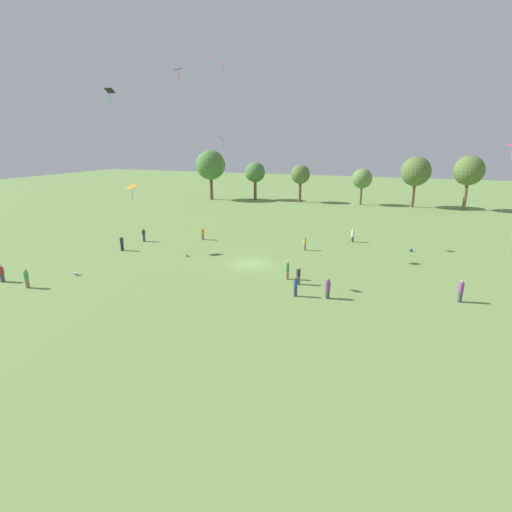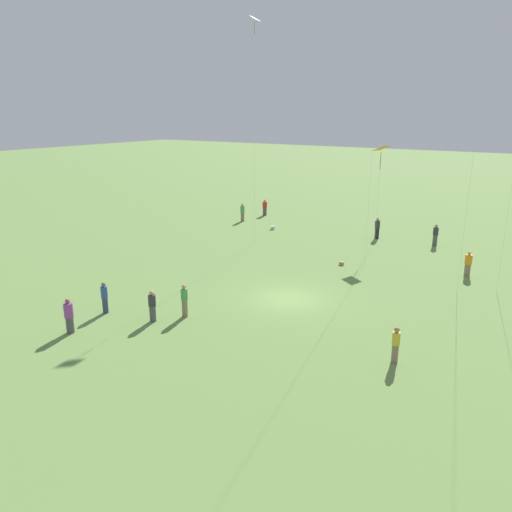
{
  "view_description": "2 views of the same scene",
  "coord_description": "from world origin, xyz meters",
  "px_view_note": "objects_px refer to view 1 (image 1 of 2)",
  "views": [
    {
      "loc": [
        15.72,
        -38.9,
        13.01
      ],
      "look_at": [
        2.22,
        -3.82,
        2.16
      ],
      "focal_mm": 28.0,
      "sensor_mm": 36.0,
      "label": 1
    },
    {
      "loc": [
        24.28,
        13.28,
        10.73
      ],
      "look_at": [
        0.01,
        -2.23,
        2.28
      ],
      "focal_mm": 35.0,
      "sensor_mm": 36.0,
      "label": 2
    }
  ],
  "objects_px": {
    "person_7": "(144,235)",
    "person_10": "(328,289)",
    "person_3": "(122,243)",
    "kite_3": "(179,84)",
    "kite_4": "(111,106)",
    "person_4": "(2,274)",
    "picnic_bag_0": "(187,256)",
    "person_0": "(26,279)",
    "kite_6": "(224,81)",
    "person_1": "(202,234)",
    "person_8": "(353,236)",
    "kite_5": "(132,189)",
    "picnic_bag_2": "(76,274)",
    "person_6": "(296,287)",
    "person_5": "(305,244)",
    "person_11": "(287,270)",
    "person_9": "(461,291)",
    "picnic_bag_1": "(411,250)",
    "kite_1": "(222,143)",
    "person_2": "(298,276)"
  },
  "relations": [
    {
      "from": "person_7",
      "to": "person_10",
      "type": "xyz_separation_m",
      "value": [
        27.03,
        -11.23,
        0.01
      ]
    },
    {
      "from": "person_3",
      "to": "kite_3",
      "type": "relative_size",
      "value": 0.09
    },
    {
      "from": "person_7",
      "to": "kite_4",
      "type": "distance_m",
      "value": 21.19
    },
    {
      "from": "person_4",
      "to": "picnic_bag_0",
      "type": "distance_m",
      "value": 18.44
    },
    {
      "from": "person_0",
      "to": "kite_6",
      "type": "distance_m",
      "value": 31.02
    },
    {
      "from": "person_1",
      "to": "person_8",
      "type": "height_order",
      "value": "person_8"
    },
    {
      "from": "person_1",
      "to": "kite_5",
      "type": "distance_m",
      "value": 11.58
    },
    {
      "from": "person_8",
      "to": "picnic_bag_2",
      "type": "height_order",
      "value": "person_8"
    },
    {
      "from": "person_6",
      "to": "person_1",
      "type": "bearing_deg",
      "value": 147.53
    },
    {
      "from": "person_5",
      "to": "person_8",
      "type": "height_order",
      "value": "person_8"
    },
    {
      "from": "kite_5",
      "to": "person_3",
      "type": "bearing_deg",
      "value": -103.91
    },
    {
      "from": "person_5",
      "to": "person_11",
      "type": "relative_size",
      "value": 0.91
    },
    {
      "from": "person_1",
      "to": "kite_6",
      "type": "bearing_deg",
      "value": -131.19
    },
    {
      "from": "person_9",
      "to": "kite_6",
      "type": "height_order",
      "value": "kite_6"
    },
    {
      "from": "kite_6",
      "to": "picnic_bag_0",
      "type": "relative_size",
      "value": 69.15
    },
    {
      "from": "kite_4",
      "to": "picnic_bag_1",
      "type": "height_order",
      "value": "kite_4"
    },
    {
      "from": "person_0",
      "to": "person_5",
      "type": "xyz_separation_m",
      "value": [
        20.53,
        22.01,
        -0.05
      ]
    },
    {
      "from": "person_6",
      "to": "person_11",
      "type": "relative_size",
      "value": 0.96
    },
    {
      "from": "kite_1",
      "to": "person_8",
      "type": "bearing_deg",
      "value": -55.49
    },
    {
      "from": "person_8",
      "to": "kite_3",
      "type": "distance_m",
      "value": 28.41
    },
    {
      "from": "person_11",
      "to": "kite_1",
      "type": "bearing_deg",
      "value": 74.65
    },
    {
      "from": "person_3",
      "to": "picnic_bag_2",
      "type": "xyz_separation_m",
      "value": [
        1.88,
        -9.39,
        -0.75
      ]
    },
    {
      "from": "person_3",
      "to": "picnic_bag_1",
      "type": "bearing_deg",
      "value": 45.27
    },
    {
      "from": "kite_6",
      "to": "person_10",
      "type": "bearing_deg",
      "value": 35.28
    },
    {
      "from": "person_0",
      "to": "picnic_bag_2",
      "type": "xyz_separation_m",
      "value": [
        1.44,
        4.37,
        -0.74
      ]
    },
    {
      "from": "person_1",
      "to": "person_7",
      "type": "bearing_deg",
      "value": 75.98
    },
    {
      "from": "person_1",
      "to": "person_4",
      "type": "height_order",
      "value": "person_1"
    },
    {
      "from": "person_6",
      "to": "person_10",
      "type": "bearing_deg",
      "value": 19.79
    },
    {
      "from": "person_11",
      "to": "kite_6",
      "type": "distance_m",
      "value": 25.28
    },
    {
      "from": "person_9",
      "to": "person_11",
      "type": "xyz_separation_m",
      "value": [
        -15.17,
        0.3,
        -0.04
      ]
    },
    {
      "from": "person_10",
      "to": "picnic_bag_1",
      "type": "relative_size",
      "value": 4.95
    },
    {
      "from": "person_11",
      "to": "person_7",
      "type": "bearing_deg",
      "value": 101.4
    },
    {
      "from": "person_2",
      "to": "person_5",
      "type": "bearing_deg",
      "value": -114.9
    },
    {
      "from": "person_3",
      "to": "kite_1",
      "type": "bearing_deg",
      "value": 75.69
    },
    {
      "from": "person_8",
      "to": "kite_3",
      "type": "height_order",
      "value": "kite_3"
    },
    {
      "from": "picnic_bag_1",
      "to": "picnic_bag_2",
      "type": "relative_size",
      "value": 0.82
    },
    {
      "from": "person_9",
      "to": "kite_4",
      "type": "height_order",
      "value": "kite_4"
    },
    {
      "from": "person_9",
      "to": "kite_3",
      "type": "height_order",
      "value": "kite_3"
    },
    {
      "from": "person_3",
      "to": "person_7",
      "type": "xyz_separation_m",
      "value": [
        -0.31,
        4.82,
        -0.03
      ]
    },
    {
      "from": "person_9",
      "to": "kite_6",
      "type": "xyz_separation_m",
      "value": [
        -27.1,
        11.89,
        19.0
      ]
    },
    {
      "from": "person_7",
      "to": "person_9",
      "type": "distance_m",
      "value": 38.4
    },
    {
      "from": "person_7",
      "to": "person_11",
      "type": "distance_m",
      "value": 23.68
    },
    {
      "from": "person_5",
      "to": "picnic_bag_1",
      "type": "distance_m",
      "value": 12.97
    },
    {
      "from": "picnic_bag_1",
      "to": "person_1",
      "type": "bearing_deg",
      "value": -172.12
    },
    {
      "from": "person_4",
      "to": "picnic_bag_1",
      "type": "bearing_deg",
      "value": 32.2
    },
    {
      "from": "person_1",
      "to": "kite_1",
      "type": "relative_size",
      "value": 0.13
    },
    {
      "from": "person_8",
      "to": "kite_5",
      "type": "distance_m",
      "value": 28.73
    },
    {
      "from": "kite_4",
      "to": "kite_5",
      "type": "xyz_separation_m",
      "value": [
        -5.29,
        8.54,
        -8.38
      ]
    },
    {
      "from": "person_6",
      "to": "kite_5",
      "type": "relative_size",
      "value": 0.22
    },
    {
      "from": "person_11",
      "to": "kite_4",
      "type": "distance_m",
      "value": 21.87
    }
  ]
}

